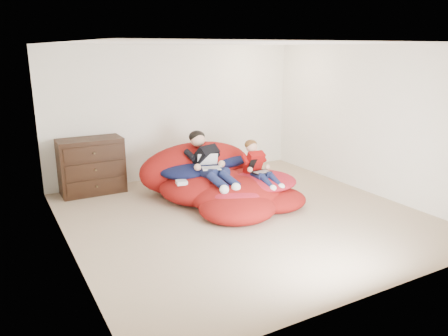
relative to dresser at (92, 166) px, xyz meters
The scene contains 9 objects.
room_shell 2.82m from the dresser, 52.10° to the right, with size 5.10×5.10×2.77m.
dresser is the anchor object (origin of this frame).
beanbag_pile 2.28m from the dresser, 36.80° to the right, with size 2.33×2.45×0.95m.
cream_pillow 1.39m from the dresser, 21.89° to the right, with size 0.46×0.29×0.29m, color beige.
older_boy 2.05m from the dresser, 39.54° to the right, with size 0.48×1.33×0.77m.
younger_boy 2.87m from the dresser, 36.67° to the right, with size 0.29×0.93×0.67m.
laptop_white 2.12m from the dresser, 42.00° to the right, with size 0.38×0.44×0.22m.
laptop_black 2.88m from the dresser, 37.18° to the right, with size 0.32×0.34×0.21m.
power_adapter 1.79m from the dresser, 54.05° to the right, with size 0.16×0.16×0.06m, color silver.
Camera 1 is at (-3.24, -5.22, 2.44)m, focal length 35.00 mm.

